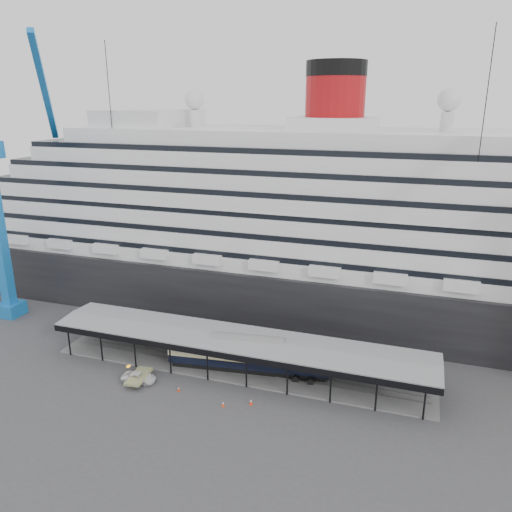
# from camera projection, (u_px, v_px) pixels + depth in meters

# --- Properties ---
(ground) EXTENTS (200.00, 200.00, 0.00)m
(ground) POSITION_uv_depth(u_px,v_px,m) (224.00, 387.00, 68.58)
(ground) COLOR #3D3D3F
(ground) RESTS_ON ground
(cruise_ship) EXTENTS (130.00, 30.00, 43.90)m
(cruise_ship) POSITION_uv_depth(u_px,v_px,m) (287.00, 209.00, 92.02)
(cruise_ship) COLOR black
(cruise_ship) RESTS_ON ground
(platform_canopy) EXTENTS (56.00, 9.18, 5.30)m
(platform_canopy) POSITION_uv_depth(u_px,v_px,m) (237.00, 355.00, 72.39)
(platform_canopy) COLOR slate
(platform_canopy) RESTS_ON ground
(crane_blue) EXTENTS (22.63, 19.19, 47.60)m
(crane_blue) POSITION_uv_depth(u_px,v_px,m) (2.00, 208.00, 85.76)
(crane_blue) COLOR blue
(crane_blue) RESTS_ON ground
(port_truck) EXTENTS (4.96, 2.68, 1.32)m
(port_truck) POSITION_uv_depth(u_px,v_px,m) (139.00, 377.00, 69.63)
(port_truck) COLOR silver
(port_truck) RESTS_ON ground
(pullman_carriage) EXTENTS (23.66, 5.89, 23.04)m
(pullman_carriage) POSITION_uv_depth(u_px,v_px,m) (249.00, 354.00, 71.73)
(pullman_carriage) COLOR black
(pullman_carriage) RESTS_ON ground
(traffic_cone_left) EXTENTS (0.44, 0.44, 0.68)m
(traffic_cone_left) POSITION_uv_depth(u_px,v_px,m) (179.00, 389.00, 67.49)
(traffic_cone_left) COLOR red
(traffic_cone_left) RESTS_ON ground
(traffic_cone_mid) EXTENTS (0.42, 0.42, 0.72)m
(traffic_cone_mid) POSITION_uv_depth(u_px,v_px,m) (223.00, 404.00, 64.12)
(traffic_cone_mid) COLOR #F4410D
(traffic_cone_mid) RESTS_ON ground
(traffic_cone_right) EXTENTS (0.41, 0.41, 0.79)m
(traffic_cone_right) POSITION_uv_depth(u_px,v_px,m) (251.00, 402.00, 64.52)
(traffic_cone_right) COLOR #FB340D
(traffic_cone_right) RESTS_ON ground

